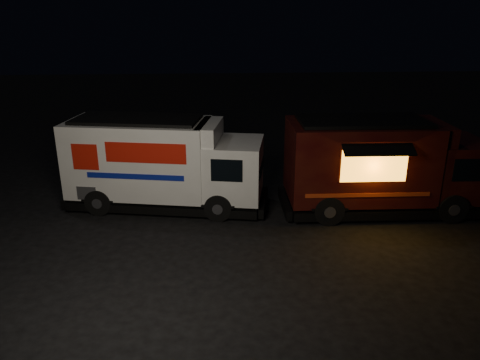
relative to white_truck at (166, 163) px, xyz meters
name	(u,v)px	position (x,y,z in m)	size (l,w,h in m)	color
ground	(218,251)	(1.68, -3.45, -1.56)	(80.00, 80.00, 0.00)	black
white_truck	(166,163)	(0.00, 0.00, 0.00)	(6.89, 2.35, 3.12)	white
red_truck	(385,165)	(7.35, -0.82, 0.03)	(6.85, 2.52, 3.19)	#3C130A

